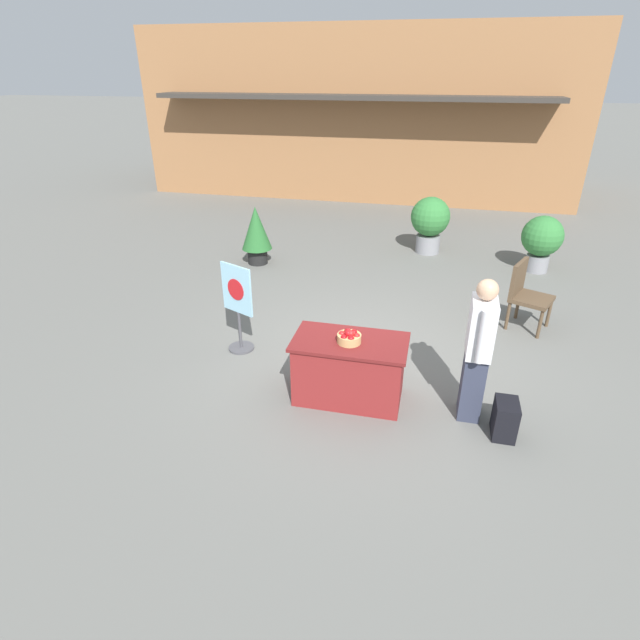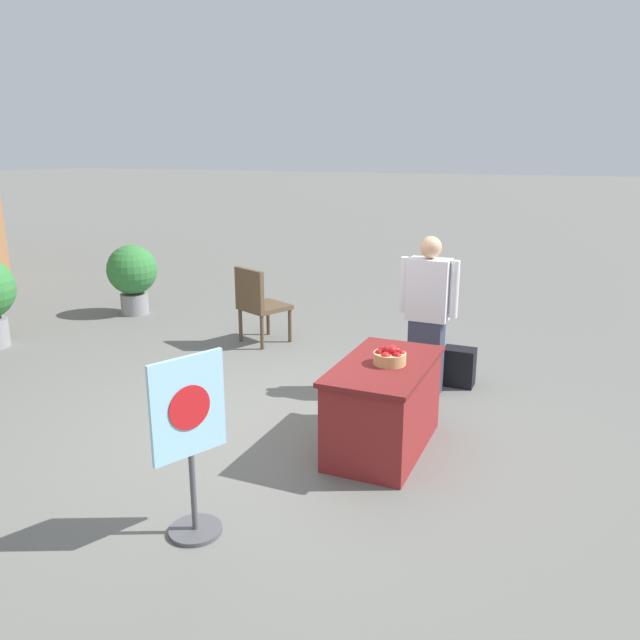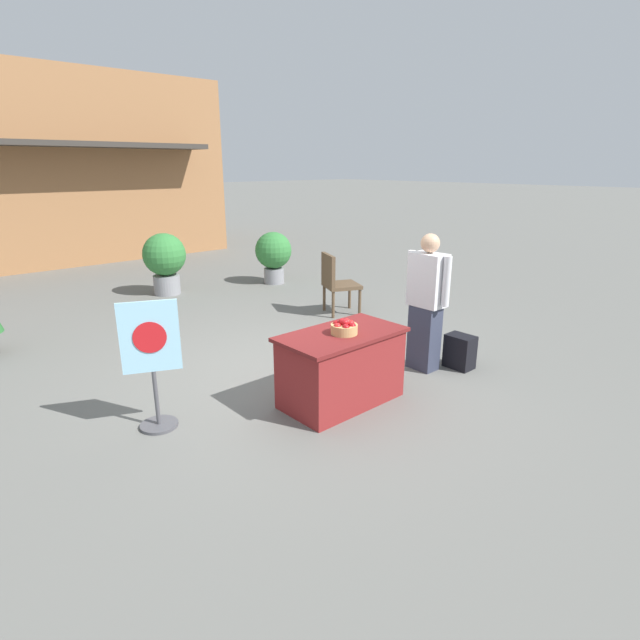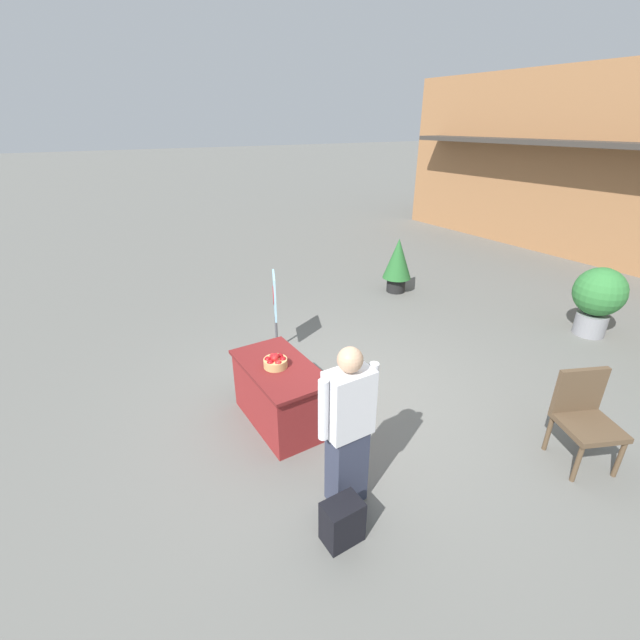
{
  "view_description": "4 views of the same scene",
  "coord_description": "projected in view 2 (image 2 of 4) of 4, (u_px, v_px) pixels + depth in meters",
  "views": [
    {
      "loc": [
        0.75,
        -5.91,
        3.58
      ],
      "look_at": [
        -0.49,
        -0.64,
        0.82
      ],
      "focal_mm": 28.0,
      "sensor_mm": 36.0,
      "label": 1
    },
    {
      "loc": [
        -4.81,
        -2.43,
        2.52
      ],
      "look_at": [
        0.37,
        -0.21,
        0.96
      ],
      "focal_mm": 35.0,
      "sensor_mm": 36.0,
      "label": 2
    },
    {
      "loc": [
        -3.45,
        -4.45,
        2.43
      ],
      "look_at": [
        -0.22,
        -0.83,
        0.91
      ],
      "focal_mm": 28.0,
      "sensor_mm": 36.0,
      "label": 3
    },
    {
      "loc": [
        3.82,
        -2.83,
        3.35
      ],
      "look_at": [
        -0.35,
        -0.23,
        1.06
      ],
      "focal_mm": 24.0,
      "sensor_mm": 36.0,
      "label": 4
    }
  ],
  "objects": [
    {
      "name": "person_visitor",
      "position": [
        428.0,
        315.0,
        6.43
      ],
      "size": [
        0.27,
        0.61,
        1.67
      ],
      "rotation": [
        0.0,
        0.0,
        3.13
      ],
      "color": "#33384C",
      "rests_on": "ground_plane"
    },
    {
      "name": "backpack",
      "position": [
        459.0,
        367.0,
        6.81
      ],
      "size": [
        0.24,
        0.34,
        0.42
      ],
      "color": "black",
      "rests_on": "ground_plane"
    },
    {
      "name": "poster_board",
      "position": [
        190.0,
        442.0,
        4.06
      ],
      "size": [
        0.5,
        0.36,
        1.26
      ],
      "rotation": [
        0.0,
        0.0,
        -2.0
      ],
      "color": "#4C4C51",
      "rests_on": "ground_plane"
    },
    {
      "name": "apple_basket",
      "position": [
        390.0,
        356.0,
        5.18
      ],
      "size": [
        0.27,
        0.27,
        0.16
      ],
      "color": "tan",
      "rests_on": "display_table"
    },
    {
      "name": "ground_plane",
      "position": [
        285.0,
        426.0,
        5.85
      ],
      "size": [
        120.0,
        120.0,
        0.0
      ],
      "primitive_type": "plane",
      "color": "slate"
    },
    {
      "name": "display_table",
      "position": [
        384.0,
        406.0,
        5.33
      ],
      "size": [
        1.32,
        0.73,
        0.78
      ],
      "color": "maroon",
      "rests_on": "ground_plane"
    },
    {
      "name": "potted_plant_far_right",
      "position": [
        132.0,
        273.0,
        9.65
      ],
      "size": [
        0.77,
        0.77,
        1.09
      ],
      "color": "gray",
      "rests_on": "ground_plane"
    },
    {
      "name": "patio_chair",
      "position": [
        258.0,
        301.0,
        8.18
      ],
      "size": [
        0.73,
        0.73,
        1.02
      ],
      "rotation": [
        0.0,
        0.0,
        5.87
      ],
      "color": "brown",
      "rests_on": "ground_plane"
    }
  ]
}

